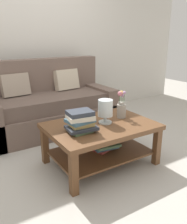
{
  "coord_description": "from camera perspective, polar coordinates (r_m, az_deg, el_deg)",
  "views": [
    {
      "loc": [
        -1.41,
        -2.44,
        1.42
      ],
      "look_at": [
        -0.01,
        -0.23,
        0.58
      ],
      "focal_mm": 38.7,
      "sensor_mm": 36.0,
      "label": 1
    }
  ],
  "objects": [
    {
      "name": "couch",
      "position": [
        3.77,
        -10.56,
        1.31
      ],
      "size": [
        1.94,
        0.9,
        1.06
      ],
      "color": "brown",
      "rests_on": "ground"
    },
    {
      "name": "book_stack_main",
      "position": [
        2.43,
        -3.1,
        -2.18
      ],
      "size": [
        0.32,
        0.27,
        0.22
      ],
      "color": "#51704C",
      "rests_on": "coffee_table"
    },
    {
      "name": "glass_hurricane_vase",
      "position": [
        2.65,
        2.82,
        0.7
      ],
      "size": [
        0.16,
        0.16,
        0.27
      ],
      "color": "silver",
      "rests_on": "coffee_table"
    },
    {
      "name": "coffee_table",
      "position": [
        2.71,
        1.76,
        -5.57
      ],
      "size": [
        1.17,
        0.81,
        0.48
      ],
      "color": "brown",
      "rests_on": "ground"
    },
    {
      "name": "back_wall",
      "position": [
        4.32,
        -13.78,
        16.45
      ],
      "size": [
        6.4,
        0.12,
        2.7
      ],
      "primitive_type": "cube",
      "color": "beige",
      "rests_on": "ground"
    },
    {
      "name": "flower_pitcher",
      "position": [
        2.85,
        6.62,
        1.1
      ],
      "size": [
        0.12,
        0.11,
        0.33
      ],
      "color": "#9E998E",
      "rests_on": "coffee_table"
    },
    {
      "name": "ground_plane",
      "position": [
        3.15,
        -2.0,
        -8.92
      ],
      "size": [
        10.0,
        10.0,
        0.0
      ],
      "primitive_type": "plane",
      "color": "#B7B2A8"
    }
  ]
}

